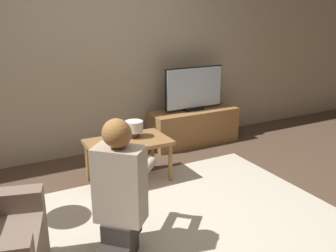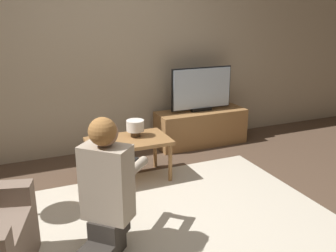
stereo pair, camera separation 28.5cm
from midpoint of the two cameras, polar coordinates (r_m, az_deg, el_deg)
name	(u,v)px [view 2 (the right image)]	position (r m, az deg, el deg)	size (l,w,h in m)	color
ground_plane	(163,228)	(3.12, 1.94, -15.27)	(10.00, 10.00, 0.00)	brown
wall_back	(99,44)	(4.47, -8.70, 12.28)	(10.00, 0.06, 2.60)	tan
rug	(163,227)	(3.12, 1.94, -15.15)	(2.84, 2.07, 0.02)	beige
tv_stand	(201,127)	(4.86, 6.69, -0.21)	(1.16, 0.41, 0.45)	olive
tv	(202,89)	(4.73, 6.89, 5.61)	(0.82, 0.08, 0.55)	black
coffee_table	(129,144)	(3.75, -3.85, -2.82)	(0.81, 0.50, 0.44)	olive
person_kneeling	(106,188)	(2.63, -6.35, -9.43)	(0.73, 0.75, 1.00)	#332D28
table_lamp	(135,127)	(3.78, -2.87, -0.13)	(0.18, 0.18, 0.17)	#4C3823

